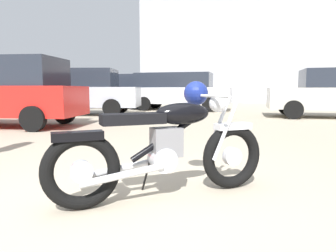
# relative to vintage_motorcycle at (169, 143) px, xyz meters

# --- Properties ---
(ground_plane) EXTENTS (80.00, 80.00, 0.00)m
(ground_plane) POSITION_rel_vintage_motorcycle_xyz_m (-0.29, -0.36, -0.49)
(ground_plane) COLOR tan
(vintage_motorcycle) EXTENTS (1.88, 1.16, 1.07)m
(vintage_motorcycle) POSITION_rel_vintage_motorcycle_xyz_m (0.00, 0.00, 0.00)
(vintage_motorcycle) COLOR black
(vintage_motorcycle) RESTS_ON ground_plane
(white_estate_far) EXTENTS (3.90, 1.84, 1.78)m
(white_estate_far) POSITION_rel_vintage_motorcycle_xyz_m (-4.70, 4.71, 0.43)
(white_estate_far) COLOR black
(white_estate_far) RESTS_ON ground_plane
(dark_sedan_left) EXTENTS (4.90, 2.47, 1.74)m
(dark_sedan_left) POSITION_rel_vintage_motorcycle_xyz_m (-4.07, 12.99, 0.45)
(dark_sedan_left) COLOR black
(dark_sedan_left) RESTS_ON ground_plane
(blue_hatchback_right) EXTENTS (4.40, 2.37, 1.67)m
(blue_hatchback_right) POSITION_rel_vintage_motorcycle_xyz_m (4.77, 8.29, 0.34)
(blue_hatchback_right) COLOR black
(blue_hatchback_right) RESTS_ON ground_plane
(silver_sedan_mid) EXTENTS (4.83, 2.26, 1.74)m
(silver_sedan_mid) POSITION_rel_vintage_motorcycle_xyz_m (-4.56, 8.51, 0.45)
(silver_sedan_mid) COLOR black
(silver_sedan_mid) RESTS_ON ground_plane
(pale_sedan_back) EXTENTS (4.91, 2.50, 1.74)m
(pale_sedan_back) POSITION_rel_vintage_motorcycle_xyz_m (-0.82, 11.65, 0.45)
(pale_sedan_back) COLOR black
(pale_sedan_back) RESTS_ON ground_plane
(industrial_building) EXTENTS (19.51, 14.66, 21.47)m
(industrial_building) POSITION_rel_vintage_motorcycle_xyz_m (5.00, 26.93, 4.70)
(industrial_building) COLOR #9EA0A8
(industrial_building) RESTS_ON ground_plane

